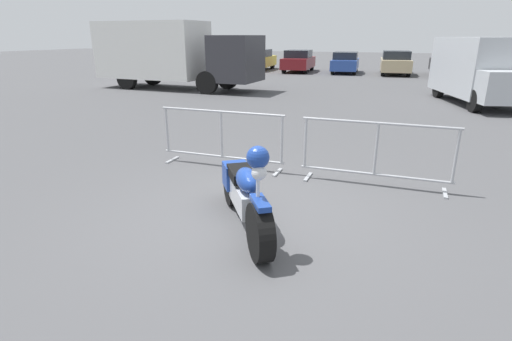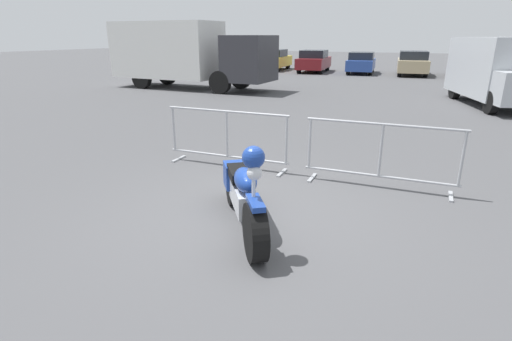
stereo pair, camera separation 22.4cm
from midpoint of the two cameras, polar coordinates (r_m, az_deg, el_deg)
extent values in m
plane|color=#4C4C4F|center=(5.56, -1.85, -6.35)|extent=(120.00, 120.00, 0.00)
cylinder|color=black|center=(4.38, -0.89, -8.83)|extent=(0.53, 0.64, 0.66)
cylinder|color=black|center=(5.81, -4.44, -1.76)|extent=(0.53, 0.64, 0.66)
cube|color=silver|center=(5.04, -2.94, -3.73)|extent=(0.70, 0.84, 0.29)
ellipsoid|color=navy|center=(4.77, -2.57, -1.37)|extent=(0.55, 0.62, 0.27)
cube|color=black|center=(5.12, -3.38, -0.42)|extent=(0.54, 0.60, 0.12)
cube|color=navy|center=(5.49, -4.03, -0.68)|extent=(0.48, 0.49, 0.33)
cube|color=navy|center=(4.23, -0.92, -4.64)|extent=(0.35, 0.42, 0.06)
cylinder|color=silver|center=(4.27, -1.24, -2.40)|extent=(0.06, 0.06, 0.46)
sphere|color=silver|center=(4.16, -1.10, -0.35)|extent=(0.16, 0.16, 0.16)
sphere|color=navy|center=(4.16, -1.27, 1.88)|extent=(0.25, 0.25, 0.25)
cylinder|color=#9EA0A5|center=(7.33, -5.93, 8.37)|extent=(2.43, 0.08, 0.04)
cylinder|color=#9EA0A5|center=(7.53, -5.72, 1.99)|extent=(2.43, 0.08, 0.04)
cylinder|color=#9EA0A5|center=(7.99, -13.38, 5.70)|extent=(0.04, 0.04, 0.85)
cylinder|color=#9EA0A5|center=(7.42, -5.82, 5.14)|extent=(0.04, 0.04, 0.85)
cylinder|color=#9EA0A5|center=(7.00, 2.80, 4.38)|extent=(0.04, 0.04, 0.85)
cube|color=#9EA0A5|center=(8.11, -12.65, 1.47)|extent=(0.07, 0.44, 0.03)
cube|color=#9EA0A5|center=(7.19, 2.19, -0.28)|extent=(0.07, 0.44, 0.03)
cylinder|color=#9EA0A5|center=(6.56, 16.20, 6.51)|extent=(2.43, 0.08, 0.04)
cylinder|color=#9EA0A5|center=(6.78, 15.56, -0.51)|extent=(2.43, 0.08, 0.04)
cylinder|color=#9EA0A5|center=(6.84, 6.14, 3.96)|extent=(0.04, 0.04, 0.85)
cylinder|color=#9EA0A5|center=(6.66, 15.88, 2.94)|extent=(0.04, 0.04, 0.85)
cylinder|color=#9EA0A5|center=(6.69, 25.82, 1.82)|extent=(0.04, 0.04, 0.85)
cube|color=#9EA0A5|center=(7.00, 6.52, -0.93)|extent=(0.07, 0.44, 0.03)
cube|color=#9EA0A5|center=(6.86, 24.53, -2.99)|extent=(0.07, 0.44, 0.03)
cube|color=silver|center=(19.95, -14.87, 16.30)|extent=(5.05, 2.42, 2.50)
cube|color=#2D2D33|center=(17.71, -3.19, 15.66)|extent=(1.85, 2.23, 1.90)
cylinder|color=black|center=(19.05, -4.43, 12.98)|extent=(0.97, 0.30, 0.96)
cylinder|color=black|center=(17.37, -7.39, 12.34)|extent=(0.97, 0.30, 0.96)
cylinder|color=black|center=(21.30, -14.86, 13.03)|extent=(0.97, 0.30, 0.96)
cylinder|color=black|center=(19.81, -18.29, 12.34)|extent=(0.97, 0.30, 0.96)
cube|color=#B2B7BC|center=(16.93, 28.81, 12.93)|extent=(3.12, 4.51, 2.00)
cube|color=#B2B7BC|center=(14.72, 32.37, 9.95)|extent=(2.08, 1.42, 1.00)
cylinder|color=black|center=(14.77, 28.45, 8.71)|extent=(0.44, 0.76, 0.72)
cylinder|color=black|center=(18.44, 29.28, 10.15)|extent=(0.44, 0.76, 0.72)
cylinder|color=black|center=(17.81, 24.30, 10.65)|extent=(0.44, 0.76, 0.72)
cube|color=#236B38|center=(31.32, -5.40, 15.41)|extent=(2.16, 4.45, 0.70)
cube|color=#1E232B|center=(31.15, -5.54, 16.49)|extent=(1.82, 2.35, 0.50)
cylinder|color=black|center=(32.89, -5.74, 15.04)|extent=(0.28, 0.66, 0.64)
cylinder|color=black|center=(32.38, -3.22, 15.05)|extent=(0.28, 0.66, 0.64)
cylinder|color=black|center=(30.34, -7.68, 14.67)|extent=(0.28, 0.66, 0.64)
cylinder|color=black|center=(29.79, -4.99, 14.69)|extent=(0.28, 0.66, 0.64)
cube|color=yellow|center=(29.98, 0.13, 15.32)|extent=(2.13, 4.38, 0.69)
cube|color=#1E232B|center=(29.80, 0.05, 16.44)|extent=(1.79, 2.31, 0.49)
cylinder|color=black|center=(31.49, -0.50, 14.96)|extent=(0.28, 0.65, 0.63)
cylinder|color=black|center=(31.12, 2.15, 14.91)|extent=(0.28, 0.65, 0.63)
cylinder|color=black|center=(28.91, -2.05, 14.62)|extent=(0.28, 0.65, 0.63)
cylinder|color=black|center=(28.50, 0.81, 14.57)|extent=(0.28, 0.65, 0.63)
cube|color=maroon|center=(28.51, 5.87, 15.07)|extent=(2.14, 4.41, 0.69)
cube|color=#1E232B|center=(28.34, 5.86, 16.25)|extent=(1.80, 2.33, 0.50)
cylinder|color=black|center=(30.00, 4.92, 14.72)|extent=(0.28, 0.65, 0.63)
cylinder|color=black|center=(29.76, 7.76, 14.59)|extent=(0.28, 0.65, 0.63)
cylinder|color=black|center=(27.34, 3.78, 14.36)|extent=(0.28, 0.65, 0.63)
cylinder|color=black|center=(27.07, 6.89, 14.23)|extent=(0.28, 0.65, 0.63)
cube|color=#284799|center=(28.01, 12.39, 14.61)|extent=(2.01, 4.14, 0.65)
cube|color=#1E232B|center=(27.85, 12.46, 15.73)|extent=(1.69, 2.18, 0.46)
cylinder|color=black|center=(29.36, 11.17, 14.32)|extent=(0.26, 0.61, 0.60)
cylinder|color=black|center=(29.27, 13.91, 14.12)|extent=(0.26, 0.61, 0.60)
cylinder|color=black|center=(26.82, 10.66, 13.97)|extent=(0.26, 0.61, 0.60)
cylinder|color=black|center=(26.72, 13.66, 13.76)|extent=(0.26, 0.61, 0.60)
cube|color=tan|center=(27.77, 19.04, 14.11)|extent=(2.17, 4.47, 0.70)
cube|color=#1E232B|center=(27.59, 19.19, 15.33)|extent=(1.83, 2.36, 0.50)
cylinder|color=black|center=(29.15, 17.38, 13.86)|extent=(0.28, 0.66, 0.64)
cylinder|color=black|center=(29.21, 20.35, 13.57)|extent=(0.28, 0.66, 0.64)
cylinder|color=black|center=(26.39, 17.46, 13.44)|extent=(0.28, 0.66, 0.64)
cylinder|color=black|center=(26.46, 20.73, 13.11)|extent=(0.28, 0.66, 0.64)
cube|color=black|center=(27.68, 25.70, 13.35)|extent=(2.26, 4.65, 0.73)
cube|color=#1E232B|center=(27.50, 25.94, 14.62)|extent=(1.90, 2.45, 0.52)
cylinder|color=black|center=(29.02, 23.65, 13.18)|extent=(0.29, 0.69, 0.67)
cylinder|color=black|center=(29.25, 26.70, 12.80)|extent=(0.29, 0.69, 0.67)
cylinder|color=black|center=(26.17, 24.40, 12.65)|extent=(0.29, 0.69, 0.67)
cylinder|color=black|center=(26.43, 27.76, 12.22)|extent=(0.29, 0.69, 0.67)
cylinder|color=#262838|center=(20.22, -7.57, 13.05)|extent=(0.33, 0.33, 0.85)
cylinder|color=#3F3F47|center=(20.16, -7.66, 15.13)|extent=(0.47, 0.47, 0.62)
sphere|color=tan|center=(20.14, -7.71, 16.32)|extent=(0.22, 0.22, 0.22)
camera|label=1|loc=(0.11, -91.21, -0.41)|focal=28.00mm
camera|label=2|loc=(0.11, 88.79, 0.41)|focal=28.00mm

